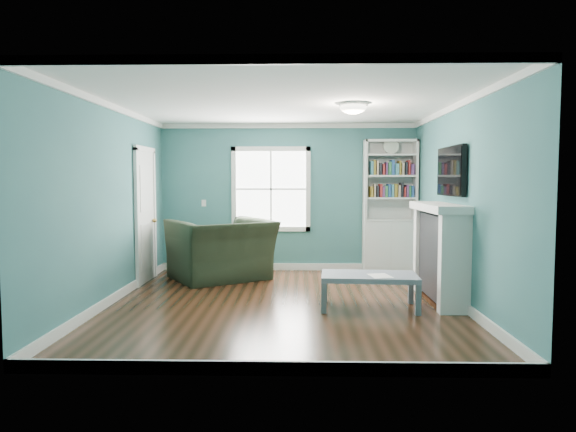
{
  "coord_description": "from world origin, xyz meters",
  "views": [
    {
      "loc": [
        0.21,
        -6.61,
        1.61
      ],
      "look_at": [
        0.05,
        0.4,
        1.12
      ],
      "focal_mm": 32.0,
      "sensor_mm": 36.0,
      "label": 1
    }
  ],
  "objects": [
    {
      "name": "floor",
      "position": [
        0.0,
        0.0,
        0.0
      ],
      "size": [
        5.0,
        5.0,
        0.0
      ],
      "primitive_type": "plane",
      "color": "black",
      "rests_on": "ground"
    },
    {
      "name": "trim",
      "position": [
        0.0,
        0.0,
        1.24
      ],
      "size": [
        4.5,
        5.0,
        2.6
      ],
      "color": "white",
      "rests_on": "ground"
    },
    {
      "name": "door",
      "position": [
        -2.22,
        1.4,
        1.07
      ],
      "size": [
        0.12,
        0.98,
        2.17
      ],
      "color": "silver",
      "rests_on": "ground"
    },
    {
      "name": "ceiling_fixture",
      "position": [
        0.9,
        0.1,
        2.55
      ],
      "size": [
        0.38,
        0.38,
        0.15
      ],
      "color": "white",
      "rests_on": "room_walls"
    },
    {
      "name": "coffee_table",
      "position": [
        1.08,
        -0.23,
        0.38
      ],
      "size": [
        1.23,
        0.72,
        0.43
      ],
      "rotation": [
        0.0,
        0.0,
        -0.06
      ],
      "color": "#525C63",
      "rests_on": "ground"
    },
    {
      "name": "window",
      "position": [
        -0.3,
        2.49,
        1.45
      ],
      "size": [
        1.4,
        0.06,
        1.5
      ],
      "color": "white",
      "rests_on": "room_walls"
    },
    {
      "name": "paper_sheet",
      "position": [
        1.2,
        -0.35,
        0.43
      ],
      "size": [
        0.3,
        0.35,
        0.0
      ],
      "primitive_type": "cube",
      "rotation": [
        0.0,
        0.0,
        0.21
      ],
      "color": "white",
      "rests_on": "coffee_table"
    },
    {
      "name": "recliner",
      "position": [
        -1.06,
        1.6,
        0.65
      ],
      "size": [
        1.78,
        1.63,
        1.3
      ],
      "primitive_type": "imported",
      "rotation": [
        0.0,
        0.0,
        -2.56
      ],
      "color": "black",
      "rests_on": "ground"
    },
    {
      "name": "tv",
      "position": [
        2.2,
        0.2,
        1.72
      ],
      "size": [
        0.06,
        1.1,
        0.65
      ],
      "primitive_type": "cube",
      "color": "black",
      "rests_on": "fireplace"
    },
    {
      "name": "light_switch",
      "position": [
        -1.5,
        2.48,
        1.2
      ],
      "size": [
        0.08,
        0.01,
        0.12
      ],
      "primitive_type": "cube",
      "color": "white",
      "rests_on": "room_walls"
    },
    {
      "name": "bookshelf",
      "position": [
        1.77,
        2.3,
        0.92
      ],
      "size": [
        0.9,
        0.35,
        2.31
      ],
      "color": "silver",
      "rests_on": "ground"
    },
    {
      "name": "fireplace",
      "position": [
        2.08,
        0.2,
        0.64
      ],
      "size": [
        0.44,
        1.58,
        1.3
      ],
      "color": "black",
      "rests_on": "ground"
    },
    {
      "name": "room_walls",
      "position": [
        0.0,
        0.0,
        1.58
      ],
      "size": [
        5.0,
        5.0,
        5.0
      ],
      "color": "#35686D",
      "rests_on": "ground"
    }
  ]
}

